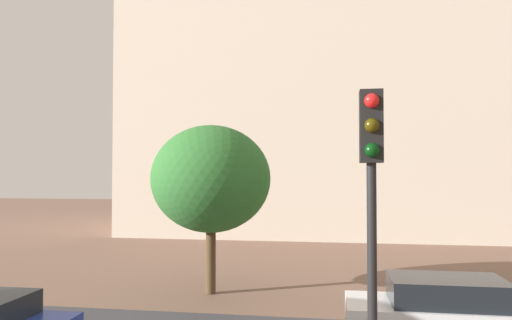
% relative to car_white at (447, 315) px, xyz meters
% --- Properties ---
extents(landmark_building, '(24.74, 14.19, 37.27)m').
position_rel_car_white_xyz_m(landmark_building, '(-3.73, 23.38, 10.87)').
color(landmark_building, beige).
rests_on(landmark_building, ground_plane).
extents(car_white, '(4.54, 2.06, 1.59)m').
position_rel_car_white_xyz_m(car_white, '(0.00, 0.00, 0.00)').
color(car_white, silver).
rests_on(car_white, ground_plane).
extents(traffic_light_pole, '(0.28, 0.34, 5.01)m').
position_rel_car_white_xyz_m(traffic_light_pole, '(-2.11, -5.53, 2.72)').
color(traffic_light_pole, black).
rests_on(traffic_light_pole, ground_plane).
extents(tree_curb_far, '(3.99, 3.99, 5.61)m').
position_rel_car_white_xyz_m(tree_curb_far, '(-6.58, 4.01, 3.04)').
color(tree_curb_far, '#4C3823').
rests_on(tree_curb_far, ground_plane).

